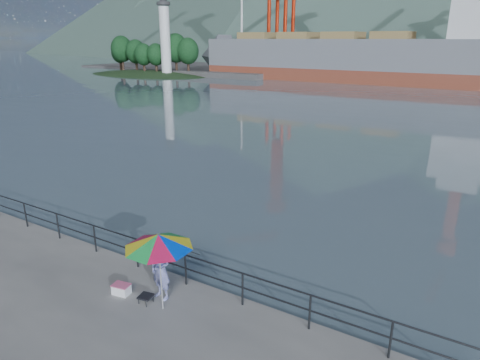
% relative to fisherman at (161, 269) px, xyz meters
% --- Properties ---
extents(harbor_water, '(500.00, 280.00, 0.00)m').
position_rel_fisherman_xyz_m(harbor_water, '(-2.85, 129.20, -0.92)').
color(harbor_water, slate).
rests_on(harbor_water, ground).
extents(guardrail, '(22.00, 0.06, 1.03)m').
position_rel_fisherman_xyz_m(guardrail, '(-2.85, 0.90, -0.40)').
color(guardrail, '#2D3033').
rests_on(guardrail, ground).
extents(lighthouse_islet, '(48.00, 26.40, 19.20)m').
position_rel_fisherman_xyz_m(lighthouse_islet, '(-57.82, 61.20, -0.66)').
color(lighthouse_islet, '#263F1E').
rests_on(lighthouse_islet, ground).
extents(fisherman, '(0.71, 0.51, 1.83)m').
position_rel_fisherman_xyz_m(fisherman, '(0.00, 0.00, 0.00)').
color(fisherman, '#2B3397').
rests_on(fisherman, ground).
extents(beach_umbrella, '(2.44, 2.44, 2.26)m').
position_rel_fisherman_xyz_m(beach_umbrella, '(0.38, -0.41, 1.15)').
color(beach_umbrella, white).
rests_on(beach_umbrella, ground).
extents(folding_stool, '(0.43, 0.43, 0.24)m').
position_rel_fisherman_xyz_m(folding_stool, '(-0.21, -0.45, -0.79)').
color(folding_stool, black).
rests_on(folding_stool, ground).
extents(cooler_bag, '(0.53, 0.40, 0.28)m').
position_rel_fisherman_xyz_m(cooler_bag, '(-1.14, -0.49, -0.78)').
color(cooler_bag, white).
rests_on(cooler_bag, ground).
extents(fishing_rod, '(0.51, 1.61, 1.18)m').
position_rel_fisherman_xyz_m(fishing_rod, '(-0.50, 1.35, -0.92)').
color(fishing_rod, black).
rests_on(fishing_rod, ground).
extents(bulk_carrier, '(57.68, 9.98, 14.50)m').
position_rel_fisherman_xyz_m(bulk_carrier, '(-13.42, 69.35, 3.12)').
color(bulk_carrier, brown).
rests_on(bulk_carrier, ground).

